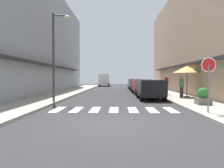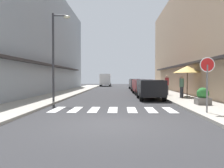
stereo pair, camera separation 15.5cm
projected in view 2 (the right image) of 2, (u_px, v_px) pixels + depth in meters
ground_plane at (116, 95)px, 23.10m from camera, size 81.41×81.41×0.00m
sidewalk_left at (64, 94)px, 23.26m from camera, size 2.77×51.81×0.12m
sidewalk_right at (169, 94)px, 22.93m from camera, size 2.77×51.81×0.12m
building_row_left at (28, 38)px, 24.10m from camera, size 5.50×35.30×11.27m
building_row_right at (207, 37)px, 23.51m from camera, size 5.50×35.30×11.24m
crosswalk at (113, 110)px, 12.08m from camera, size 6.15×2.20×0.01m
parked_car_near at (150, 87)px, 17.71m from camera, size 1.82×3.98×1.47m
parked_car_mid at (143, 85)px, 23.37m from camera, size 1.94×4.55×1.47m
parked_car_far at (138, 83)px, 30.03m from camera, size 1.93×4.09×1.47m
parked_car_distant at (135, 82)px, 36.41m from camera, size 1.93×4.32×1.47m
delivery_van at (105, 79)px, 46.58m from camera, size 2.06×5.42×2.37m
round_street_sign at (207, 70)px, 10.28m from camera, size 0.65×0.07×2.39m
street_lamp at (56, 48)px, 15.59m from camera, size 1.19×0.28×5.69m
cafe_umbrella at (187, 69)px, 18.67m from camera, size 2.19×2.19×2.44m
planter_corner at (203, 97)px, 13.40m from camera, size 0.75×0.75×0.96m
pedestrian_walking_near at (167, 84)px, 21.06m from camera, size 0.34×0.34×1.74m
pedestrian_walking_far at (182, 86)px, 18.19m from camera, size 0.34×0.34×1.67m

